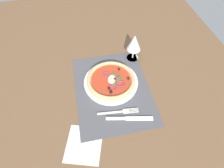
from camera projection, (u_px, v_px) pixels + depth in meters
The scene contains 8 objects.
ground_plane at pixel (112, 91), 86.76cm from camera, with size 190.00×140.00×2.40cm, color brown.
placemat at pixel (112, 89), 85.65cm from camera, with size 45.77×34.57×0.40cm, color #4C4C51.
plate at pixel (111, 82), 87.09cm from camera, with size 26.03×26.03×1.38cm, color white.
pizza at pixel (111, 80), 85.65cm from camera, with size 23.04×23.04×2.64cm.
fork at pixel (120, 112), 77.84cm from camera, with size 3.10×18.06×0.44cm.
knife at pixel (130, 119), 75.85cm from camera, with size 5.48×19.94×0.62cm.
wine_glass at pixel (134, 43), 90.34cm from camera, with size 7.20×7.20×14.90cm.
napkin at pixel (84, 144), 69.78cm from camera, with size 14.95×13.46×0.36cm, color silver.
Camera 1 is at (48.78, -10.09, 69.92)cm, focal length 28.91 mm.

